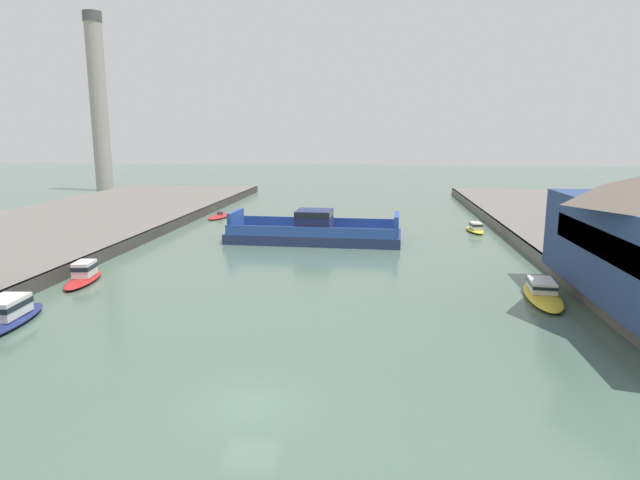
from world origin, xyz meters
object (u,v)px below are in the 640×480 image
moored_boat_near_right (542,292)px  moored_boat_mid_right (475,228)px  moored_boat_mid_left (84,274)px  moored_boat_far_left (220,216)px  moored_boat_near_left (3,316)px  chain_ferry (314,232)px  smokestack_distant_a (98,99)px

moored_boat_near_right → moored_boat_mid_right: moored_boat_near_right is taller
moored_boat_mid_left → moored_boat_mid_right: 45.03m
moored_boat_mid_right → moored_boat_far_left: 36.15m
moored_boat_near_left → moored_boat_mid_left: moored_boat_near_left is taller
moored_boat_near_right → chain_ferry: bearing=134.3°
moored_boat_near_left → moored_boat_mid_right: bearing=46.7°
chain_ferry → moored_boat_near_right: chain_ferry is taller
moored_boat_mid_left → smokestack_distant_a: bearing=116.7°
moored_boat_far_left → moored_boat_near_left: bearing=-90.3°
moored_boat_mid_right → chain_ferry: bearing=-157.2°
moored_boat_mid_right → smokestack_distant_a: 85.82m
moored_boat_near_left → moored_boat_far_left: size_ratio=1.18×
chain_ferry → moored_boat_mid_left: chain_ferry is taller
chain_ferry → smokestack_distant_a: bearing=135.3°
chain_ferry → smokestack_distant_a: size_ratio=0.53×
moored_boat_mid_left → smokestack_distant_a: size_ratio=0.17×
smokestack_distant_a → moored_boat_mid_left: bearing=-63.3°
chain_ferry → moored_boat_mid_right: chain_ferry is taller
moored_boat_near_left → moored_boat_far_left: 45.98m
moored_boat_near_left → moored_boat_mid_left: (-0.47, 10.21, -0.00)m
moored_boat_far_left → smokestack_distant_a: size_ratio=0.19×
moored_boat_mid_left → moored_boat_far_left: (0.69, 35.77, -0.43)m
chain_ferry → moored_boat_near_left: size_ratio=2.36×
chain_ferry → moored_boat_far_left: bearing=134.0°
chain_ferry → moored_boat_mid_right: 20.79m
moored_boat_far_left → chain_ferry: bearing=-46.0°
moored_boat_near_right → moored_boat_mid_left: moored_boat_mid_left is taller
moored_boat_mid_right → moored_boat_mid_left: bearing=-142.7°
moored_boat_near_right → moored_boat_far_left: bearing=134.2°
moored_boat_near_left → moored_boat_far_left: moored_boat_near_left is taller
moored_boat_far_left → smokestack_distant_a: 54.05m
moored_boat_near_right → moored_boat_mid_left: bearing=179.1°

